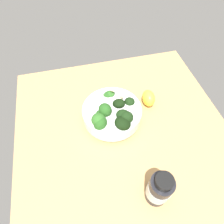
{
  "coord_description": "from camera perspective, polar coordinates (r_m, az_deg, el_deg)",
  "views": [
    {
      "loc": [
        11.36,
        32.27,
        54.61
      ],
      "look_at": [
        2.43,
        -4.44,
        4.0
      ],
      "focal_mm": 32.38,
      "sensor_mm": 36.0,
      "label": 1
    }
  ],
  "objects": [
    {
      "name": "bottle_tall",
      "position": [
        0.52,
        13.19,
        -20.45
      ],
      "size": [
        5.73,
        5.73,
        12.07
      ],
      "color": "black",
      "rests_on": "ground_plane"
    },
    {
      "name": "ground_plane",
      "position": [
        0.66,
        2.98,
        -5.61
      ],
      "size": [
        66.64,
        66.64,
        3.56
      ],
      "primitive_type": "cube",
      "color": "tan"
    },
    {
      "name": "bowl_of_broccoli",
      "position": [
        0.63,
        0.07,
        -0.33
      ],
      "size": [
        18.34,
        18.62,
        9.46
      ],
      "color": "white",
      "rests_on": "ground_plane"
    },
    {
      "name": "lemon_wedge",
      "position": [
        0.7,
        10.27,
        3.85
      ],
      "size": [
        4.77,
        6.45,
        5.2
      ],
      "primitive_type": "ellipsoid",
      "rotation": [
        0.0,
        0.0,
        4.61
      ],
      "color": "yellow",
      "rests_on": "ground_plane"
    }
  ]
}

